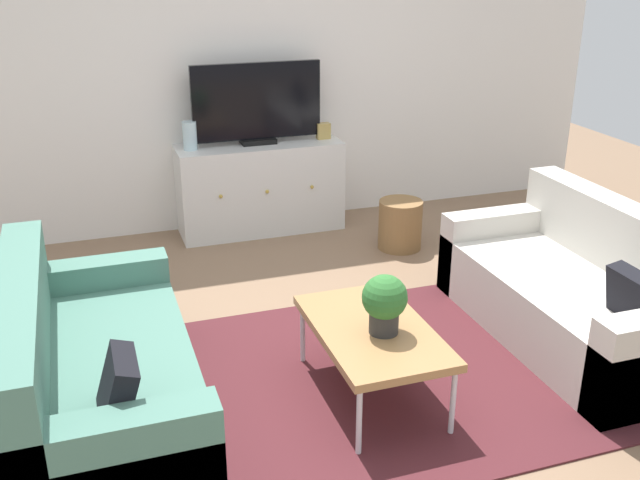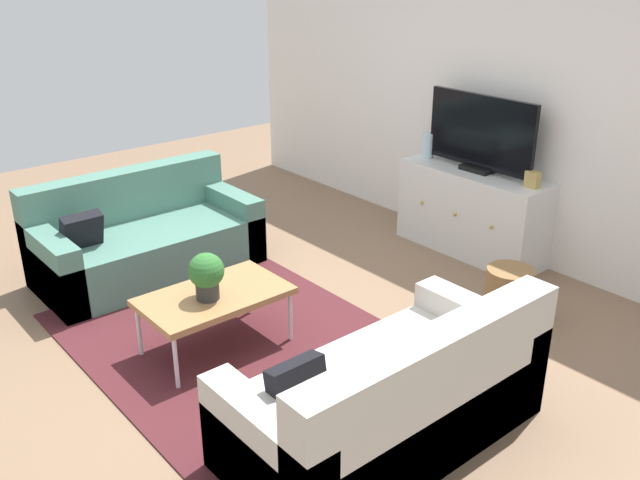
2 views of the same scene
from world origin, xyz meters
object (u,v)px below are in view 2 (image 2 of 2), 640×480
object	(u,v)px
flat_screen_tv	(481,134)
mantel_clock	(532,180)
wicker_basket	(508,294)
tv_console	(472,212)
glass_vase	(428,145)
potted_plant	(206,274)
couch_left_side	(143,240)
coffee_table	(214,298)
couch_right_side	(394,404)

from	to	relation	value
flat_screen_tv	mantel_clock	xyz separation A→B (m)	(0.55, -0.02, -0.26)
flat_screen_tv	wicker_basket	world-z (taller)	flat_screen_tv
mantel_clock	wicker_basket	bearing A→B (deg)	-62.45
tv_console	glass_vase	xyz separation A→B (m)	(-0.55, 0.00, 0.48)
potted_plant	couch_left_side	bearing A→B (deg)	169.97
wicker_basket	tv_console	bearing A→B (deg)	141.68
coffee_table	mantel_clock	xyz separation A→B (m)	(0.61, 2.57, 0.42)
glass_vase	wicker_basket	bearing A→B (deg)	-26.47
flat_screen_tv	glass_vase	size ratio (longest dim) A/B	4.67
coffee_table	potted_plant	bearing A→B (deg)	-64.06
glass_vase	couch_right_side	bearing A→B (deg)	-50.76
coffee_table	tv_console	distance (m)	2.57
mantel_clock	couch_left_side	bearing A→B (deg)	-130.56
couch_right_side	potted_plant	size ratio (longest dim) A/B	5.59
couch_right_side	mantel_clock	xyz separation A→B (m)	(-0.84, 2.37, 0.53)
couch_left_side	mantel_clock	size ratio (longest dim) A/B	13.39
potted_plant	couch_right_side	bearing A→B (deg)	10.27
wicker_basket	glass_vase	bearing A→B (deg)	153.53
wicker_basket	flat_screen_tv	bearing A→B (deg)	140.93
tv_console	potted_plant	bearing A→B (deg)	-90.64
flat_screen_tv	couch_right_side	bearing A→B (deg)	-59.87
couch_right_side	flat_screen_tv	distance (m)	2.88
mantel_clock	potted_plant	bearing A→B (deg)	-102.41
tv_console	glass_vase	bearing A→B (deg)	180.00
coffee_table	tv_console	world-z (taller)	tv_console
coffee_table	mantel_clock	bearing A→B (deg)	76.64
couch_left_side	coffee_table	bearing A→B (deg)	-7.73
coffee_table	flat_screen_tv	size ratio (longest dim) A/B	0.91
potted_plant	mantel_clock	xyz separation A→B (m)	(0.58, 2.63, 0.22)
couch_right_side	glass_vase	bearing A→B (deg)	129.24
couch_left_side	tv_console	xyz separation A→B (m)	(1.48, 2.37, 0.10)
coffee_table	wicker_basket	bearing A→B (deg)	61.43
couch_right_side	mantel_clock	size ratio (longest dim) A/B	13.39
tv_console	flat_screen_tv	bearing A→B (deg)	90.00
couch_left_side	glass_vase	size ratio (longest dim) A/B	7.82
potted_plant	tv_console	xyz separation A→B (m)	(0.03, 2.63, -0.22)
glass_vase	mantel_clock	size ratio (longest dim) A/B	1.71
couch_right_side	potted_plant	bearing A→B (deg)	-169.73
couch_left_side	mantel_clock	world-z (taller)	mantel_clock
couch_right_side	coffee_table	distance (m)	1.47
wicker_basket	potted_plant	bearing A→B (deg)	-117.01
coffee_table	potted_plant	world-z (taller)	potted_plant
couch_right_side	couch_left_side	bearing A→B (deg)	180.00
glass_vase	coffee_table	bearing A→B (deg)	-79.21
tv_console	couch_left_side	bearing A→B (deg)	-121.98
coffee_table	tv_console	size ratio (longest dim) A/B	0.71
couch_left_side	potted_plant	size ratio (longest dim) A/B	5.59
potted_plant	wicker_basket	size ratio (longest dim) A/B	0.80
couch_right_side	mantel_clock	distance (m)	2.57
tv_console	flat_screen_tv	size ratio (longest dim) A/B	1.29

